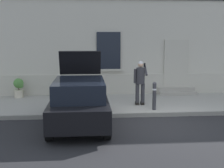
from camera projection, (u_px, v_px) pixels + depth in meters
ground_plane at (153, 124)px, 10.01m from camera, size 80.00×80.00×0.00m
sidewalk at (139, 103)px, 12.76m from camera, size 24.00×3.60×0.15m
curb_edge at (148, 115)px, 10.93m from camera, size 24.00×0.12×0.15m
building_facade at (131, 18)px, 14.65m from camera, size 24.00×1.52×7.50m
entrance_stoop at (177, 91)px, 14.40m from camera, size 1.74×0.64×0.32m
hatchback_car_black at (80, 101)px, 9.72m from camera, size 1.81×4.07×2.34m
bollard_near_person at (154, 95)px, 11.26m from camera, size 0.15×0.15×1.04m
person_on_phone at (140, 80)px, 12.01m from camera, size 0.51×0.47×1.75m
planter_cream at (19, 87)px, 13.59m from camera, size 0.44×0.44×0.86m
planter_olive at (65, 87)px, 13.63m from camera, size 0.44×0.44×0.86m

